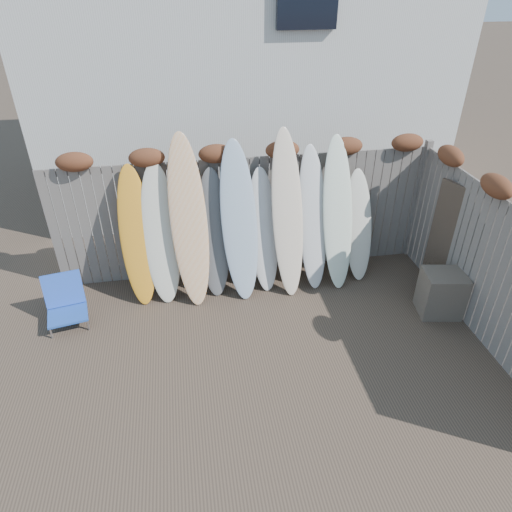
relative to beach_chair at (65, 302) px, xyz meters
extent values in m
plane|color=#493A2D|center=(2.75, -1.47, -0.33)|extent=(80.00, 80.00, 0.00)
cube|color=slate|center=(2.75, 0.93, 0.67)|extent=(6.00, 0.10, 2.00)
cube|color=slate|center=(5.75, 0.93, 0.72)|extent=(0.10, 0.10, 2.10)
ellipsoid|color=brown|center=(0.35, 0.89, 1.77)|extent=(0.52, 0.28, 0.28)
ellipsoid|color=brown|center=(1.35, 0.89, 1.77)|extent=(0.52, 0.28, 0.28)
ellipsoid|color=brown|center=(2.35, 0.89, 1.77)|extent=(0.52, 0.28, 0.28)
ellipsoid|color=brown|center=(3.35, 0.89, 1.77)|extent=(0.52, 0.28, 0.28)
ellipsoid|color=brown|center=(4.35, 0.89, 1.77)|extent=(0.52, 0.28, 0.28)
ellipsoid|color=brown|center=(5.35, 0.89, 1.77)|extent=(0.52, 0.28, 0.28)
cube|color=slate|center=(5.75, -1.27, 0.67)|extent=(0.10, 4.40, 2.00)
ellipsoid|color=brown|center=(5.71, -0.87, 1.77)|extent=(0.28, 0.56, 0.28)
ellipsoid|color=brown|center=(5.71, 0.23, 1.77)|extent=(0.28, 0.56, 0.28)
cube|color=silver|center=(3.25, 5.03, 2.67)|extent=(8.00, 5.00, 6.00)
cube|color=#2350B3|center=(0.03, -0.13, -0.13)|extent=(0.62, 0.57, 0.03)
cube|color=blue|center=(-0.02, 0.13, 0.14)|extent=(0.56, 0.26, 0.50)
cylinder|color=#BBBBC3|center=(-0.18, -0.37, -0.23)|extent=(0.03, 0.03, 0.20)
cylinder|color=#A1A2A8|center=(-0.26, 0.02, -0.23)|extent=(0.03, 0.03, 0.20)
cylinder|color=#ACACB3|center=(0.31, -0.28, -0.23)|extent=(0.03, 0.03, 0.20)
cylinder|color=silver|center=(0.23, 0.12, -0.23)|extent=(0.03, 0.03, 0.20)
cube|color=brown|center=(5.45, -0.73, 0.01)|extent=(0.66, 0.58, 0.69)
cube|color=#372821|center=(5.82, -0.43, 0.57)|extent=(0.45, 1.15, 1.80)
ellipsoid|color=orange|center=(1.08, 0.50, 0.70)|extent=(0.51, 0.75, 2.06)
ellipsoid|color=silver|center=(1.43, 0.49, 0.70)|extent=(0.55, 0.74, 2.07)
ellipsoid|color=#F0A477|center=(1.86, 0.42, 0.91)|extent=(0.61, 0.91, 2.49)
ellipsoid|color=#5F5F62|center=(2.22, 0.51, 0.63)|extent=(0.52, 0.71, 1.93)
ellipsoid|color=#9AB1C7|center=(2.61, 0.42, 0.85)|extent=(0.61, 0.87, 2.36)
ellipsoid|color=silver|center=(3.00, 0.50, 0.62)|extent=(0.50, 0.71, 1.90)
ellipsoid|color=beige|center=(3.35, 0.42, 0.91)|extent=(0.53, 0.89, 2.49)
ellipsoid|color=silver|center=(3.77, 0.48, 0.76)|extent=(0.50, 0.80, 2.20)
ellipsoid|color=white|center=(4.16, 0.45, 0.83)|extent=(0.51, 0.83, 2.33)
ellipsoid|color=silver|center=(4.56, 0.52, 0.55)|extent=(0.49, 0.66, 1.77)
camera|label=1|loc=(1.84, -5.58, 4.09)|focal=32.00mm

